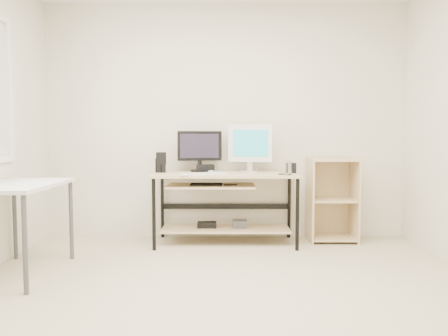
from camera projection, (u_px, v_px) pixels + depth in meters
room at (204, 108)px, 2.92m from camera, size 4.01×4.01×2.62m
desk at (223, 193)px, 4.59m from camera, size 1.50×0.65×0.75m
side_table at (18, 193)px, 3.53m from camera, size 0.60×1.00×0.75m
shelf_unit at (331, 199)px, 4.74m from camera, size 0.50×0.40×0.90m
black_monitor at (200, 148)px, 4.72m from camera, size 0.48×0.20×0.44m
white_imac at (250, 145)px, 4.69m from camera, size 0.47×0.17×0.51m
keyboard at (203, 174)px, 4.37m from camera, size 0.50×0.31×0.02m
mouse at (211, 172)px, 4.47m from camera, size 0.08×0.12×0.04m
center_speaker at (205, 169)px, 4.55m from camera, size 0.19×0.14×0.09m
speaker_left at (161, 162)px, 4.63m from camera, size 0.12×0.12×0.21m
speaker_right at (292, 168)px, 4.57m from camera, size 0.10×0.10×0.10m
audio_controller at (159, 165)px, 4.62m from camera, size 0.09×0.07×0.15m
volume_puck at (204, 172)px, 4.49m from camera, size 0.07×0.07×0.03m
smartphone at (283, 174)px, 4.39m from camera, size 0.10×0.13×0.01m
coaster at (288, 175)px, 4.29m from camera, size 0.10×0.10×0.01m
drinking_glass at (288, 168)px, 4.29m from camera, size 0.07×0.07×0.14m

